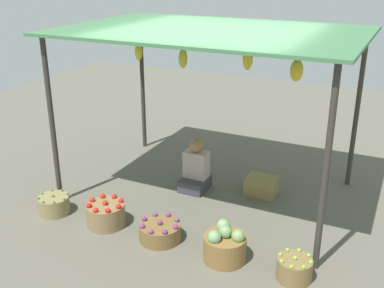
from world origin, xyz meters
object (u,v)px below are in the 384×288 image
(vendor_person, at_px, (196,170))
(wooden_crate_near_vendor, at_px, (261,186))
(basket_purple_onions, at_px, (160,231))
(basket_red_tomatoes, at_px, (106,214))
(basket_limes, at_px, (294,269))
(basket_cabbages, at_px, (225,245))
(basket_green_chilies, at_px, (54,205))

(vendor_person, relative_size, wooden_crate_near_vendor, 1.84)
(vendor_person, bearing_deg, basket_purple_onions, -82.29)
(basket_red_tomatoes, height_order, basket_limes, basket_red_tomatoes)
(vendor_person, relative_size, basket_cabbages, 1.62)
(basket_limes, distance_m, wooden_crate_near_vendor, 1.92)
(basket_red_tomatoes, bearing_deg, basket_cabbages, -1.34)
(basket_green_chilies, bearing_deg, vendor_person, 46.33)
(basket_purple_onions, relative_size, basket_limes, 1.35)
(basket_red_tomatoes, distance_m, basket_limes, 2.42)
(basket_red_tomatoes, relative_size, basket_cabbages, 1.00)
(basket_red_tomatoes, height_order, basket_purple_onions, basket_red_tomatoes)
(vendor_person, relative_size, basket_red_tomatoes, 1.62)
(basket_green_chilies, xyz_separation_m, basket_purple_onions, (1.58, 0.05, -0.01))
(basket_red_tomatoes, relative_size, wooden_crate_near_vendor, 1.14)
(basket_cabbages, bearing_deg, wooden_crate_near_vendor, 93.96)
(basket_purple_onions, distance_m, wooden_crate_near_vendor, 1.81)
(basket_purple_onions, distance_m, basket_limes, 1.64)
(basket_red_tomatoes, distance_m, wooden_crate_near_vendor, 2.24)
(vendor_person, xyz_separation_m, basket_green_chilies, (-1.39, -1.46, -0.18))
(basket_red_tomatoes, height_order, basket_cabbages, basket_cabbages)
(basket_green_chilies, bearing_deg, basket_purple_onions, 1.96)
(vendor_person, xyz_separation_m, wooden_crate_near_vendor, (0.92, 0.25, -0.17))
(vendor_person, xyz_separation_m, basket_cabbages, (1.04, -1.44, -0.12))
(basket_green_chilies, bearing_deg, basket_limes, 0.24)
(vendor_person, xyz_separation_m, basket_limes, (1.83, -1.44, -0.18))
(basket_cabbages, bearing_deg, basket_red_tomatoes, 178.66)
(wooden_crate_near_vendor, bearing_deg, basket_green_chilies, -143.59)
(wooden_crate_near_vendor, bearing_deg, basket_red_tomatoes, -132.46)
(basket_purple_onions, height_order, basket_cabbages, basket_cabbages)
(basket_green_chilies, height_order, basket_limes, basket_limes)
(basket_limes, height_order, wooden_crate_near_vendor, basket_limes)
(basket_green_chilies, xyz_separation_m, basket_limes, (3.22, 0.01, 0.00))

